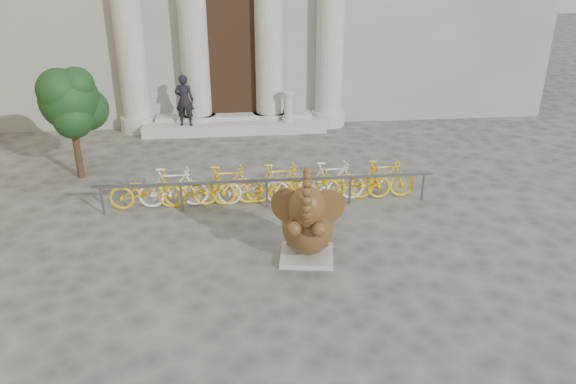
{
  "coord_description": "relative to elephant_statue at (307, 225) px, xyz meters",
  "views": [
    {
      "loc": [
        -0.13,
        -8.67,
        5.81
      ],
      "look_at": [
        0.98,
        1.78,
        1.1
      ],
      "focal_mm": 35.0,
      "sensor_mm": 36.0,
      "label": 1
    }
  ],
  "objects": [
    {
      "name": "bike_rack",
      "position": [
        -0.63,
        2.72,
        -0.26
      ],
      "size": [
        8.0,
        0.53,
        1.0
      ],
      "color": "slate",
      "rests_on": "ground"
    },
    {
      "name": "ground",
      "position": [
        -1.27,
        -0.93,
        -0.76
      ],
      "size": [
        80.0,
        80.0,
        0.0
      ],
      "primitive_type": "plane",
      "color": "#474442",
      "rests_on": "ground"
    },
    {
      "name": "tree",
      "position": [
        -5.43,
        4.82,
        1.32
      ],
      "size": [
        1.72,
        1.57,
        2.98
      ],
      "color": "#332114",
      "rests_on": "ground"
    },
    {
      "name": "pedestrian",
      "position": [
        -2.85,
        8.12,
        0.42
      ],
      "size": [
        0.64,
        0.46,
        1.65
      ],
      "primitive_type": "imported",
      "rotation": [
        0.0,
        0.0,
        3.03
      ],
      "color": "black",
      "rests_on": "entrance_steps"
    },
    {
      "name": "elephant_statue",
      "position": [
        0.0,
        0.0,
        0.0
      ],
      "size": [
        1.38,
        1.62,
        2.09
      ],
      "rotation": [
        0.0,
        0.0,
        -0.17
      ],
      "color": "#A8A59E",
      "rests_on": "ground"
    },
    {
      "name": "entrance_steps",
      "position": [
        -1.27,
        8.47,
        -0.58
      ],
      "size": [
        6.0,
        1.2,
        0.36
      ],
      "primitive_type": "cube",
      "color": "#A8A59E",
      "rests_on": "ground"
    },
    {
      "name": "balustrade_post",
      "position": [
        0.49,
        8.17,
        0.07
      ],
      "size": [
        0.41,
        0.41,
        1.01
      ],
      "color": "#A8A59E",
      "rests_on": "entrance_steps"
    }
  ]
}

